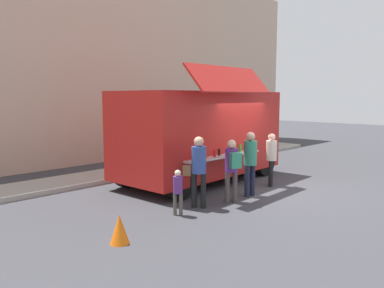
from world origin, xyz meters
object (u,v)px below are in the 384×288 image
customer_front_ordering (250,158)px  child_near_queue (178,188)px  trash_bin (227,147)px  traffic_cone_orange (120,229)px  customer_mid_with_backpack (232,164)px  customer_extra_browsing (271,155)px  food_truck_main (201,133)px  customer_rear_waiting (198,166)px

customer_front_ordering → child_near_queue: size_ratio=1.67×
trash_bin → customer_front_ordering: customer_front_ordering is taller
traffic_cone_orange → customer_mid_with_backpack: bearing=3.8°
trash_bin → child_near_queue: size_ratio=0.95×
customer_front_ordering → customer_extra_browsing: customer_front_ordering is taller
customer_extra_browsing → child_near_queue: customer_extra_browsing is taller
food_truck_main → customer_rear_waiting: bearing=-140.9°
customer_rear_waiting → customer_extra_browsing: bearing=-27.7°
food_truck_main → customer_extra_browsing: bearing=-66.0°
traffic_cone_orange → child_near_queue: (1.94, 0.46, 0.35)m
customer_rear_waiting → child_near_queue: customer_rear_waiting is taller
food_truck_main → traffic_cone_orange: size_ratio=10.39×
traffic_cone_orange → customer_front_ordering: size_ratio=0.31×
customer_rear_waiting → customer_front_ordering: bearing=-35.8°
traffic_cone_orange → trash_bin: trash_bin is taller
customer_front_ordering → customer_mid_with_backpack: size_ratio=1.09×
trash_bin → customer_front_ordering: 6.58m
food_truck_main → customer_extra_browsing: 2.29m
trash_bin → customer_mid_with_backpack: customer_mid_with_backpack is taller
trash_bin → customer_mid_with_backpack: bearing=-140.5°
customer_mid_with_backpack → child_near_queue: bearing=110.8°
trash_bin → customer_rear_waiting: (-6.51, -4.29, 0.53)m
trash_bin → customer_mid_with_backpack: 7.25m
traffic_cone_orange → customer_extra_browsing: customer_extra_browsing is taller
food_truck_main → customer_front_ordering: food_truck_main is taller
child_near_queue → food_truck_main: bearing=-0.3°
food_truck_main → customer_extra_browsing: (0.97, -1.99, -0.60)m
customer_mid_with_backpack → food_truck_main: bearing=-2.2°
traffic_cone_orange → child_near_queue: 2.02m
customer_mid_with_backpack → customer_extra_browsing: size_ratio=1.01×
customer_extra_browsing → trash_bin: bearing=-67.3°
customer_mid_with_backpack → child_near_queue: 1.75m
trash_bin → customer_mid_with_backpack: (-5.58, -4.60, 0.49)m
customer_rear_waiting → customer_extra_browsing: 3.23m
customer_extra_browsing → traffic_cone_orange: bearing=65.1°
customer_mid_with_backpack → customer_rear_waiting: size_ratio=0.93×
customer_front_ordering → customer_rear_waiting: size_ratio=1.00×
food_truck_main → customer_mid_with_backpack: 2.70m
food_truck_main → traffic_cone_orange: (-4.97, -2.52, -1.28)m
food_truck_main → customer_front_ordering: 2.34m
trash_bin → customer_front_ordering: bearing=-136.0°
child_near_queue → customer_front_ordering: bearing=-38.4°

